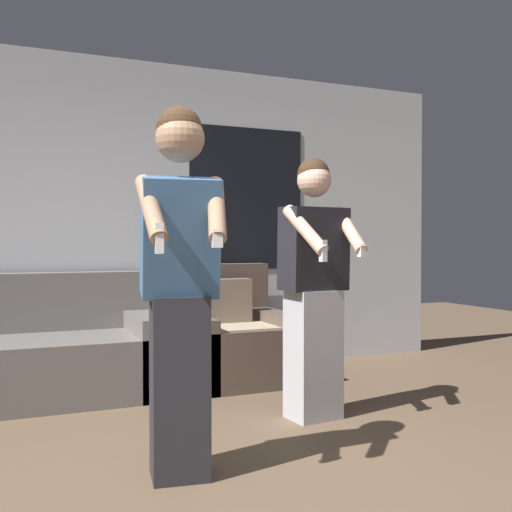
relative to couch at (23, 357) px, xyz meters
name	(u,v)px	position (x,y,z in m)	size (l,w,h in m)	color
wall_back	(115,218)	(0.75, 0.50, 1.04)	(6.39, 0.07, 2.70)	silver
couch	(23,357)	(0.00, 0.00, 0.00)	(2.08, 0.94, 0.91)	slate
armchair	(230,341)	(1.60, -0.01, 0.01)	(0.88, 0.92, 0.96)	brown
person_left	(180,284)	(0.65, -1.87, 0.63)	(0.43, 0.53, 1.79)	#28282D
person_right	(314,286)	(1.72, -1.24, 0.55)	(0.48, 0.49, 1.69)	#B2B2B7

